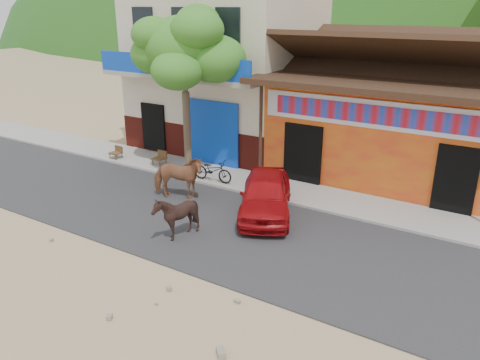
# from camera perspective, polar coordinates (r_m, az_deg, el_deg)

# --- Properties ---
(ground) EXTENTS (120.00, 120.00, 0.00)m
(ground) POSITION_cam_1_polar(r_m,az_deg,el_deg) (11.43, -5.59, -11.69)
(ground) COLOR #9E825B
(ground) RESTS_ON ground
(road) EXTENTS (60.00, 5.00, 0.04)m
(road) POSITION_cam_1_polar(r_m,az_deg,el_deg) (13.22, 0.95, -6.72)
(road) COLOR #28282B
(road) RESTS_ON ground
(sidewalk) EXTENTS (60.00, 2.00, 0.12)m
(sidewalk) POSITION_cam_1_polar(r_m,az_deg,el_deg) (16.04, 7.35, -1.63)
(sidewalk) COLOR gray
(sidewalk) RESTS_ON ground
(dance_club) EXTENTS (8.00, 6.00, 3.60)m
(dance_club) POSITION_cam_1_polar(r_m,az_deg,el_deg) (18.56, 18.49, 6.20)
(dance_club) COLOR orange
(dance_club) RESTS_ON ground
(cafe_building) EXTENTS (7.00, 6.00, 7.00)m
(cafe_building) POSITION_cam_1_polar(r_m,az_deg,el_deg) (21.17, -1.50, 13.60)
(cafe_building) COLOR beige
(cafe_building) RESTS_ON ground
(tree) EXTENTS (3.00, 3.00, 6.00)m
(tree) POSITION_cam_1_polar(r_m,az_deg,el_deg) (17.33, -6.65, 10.63)
(tree) COLOR #2D721E
(tree) RESTS_ON sidewalk
(cow_tan) EXTENTS (1.93, 1.42, 1.48)m
(cow_tan) POSITION_cam_1_polar(r_m,az_deg,el_deg) (15.45, -7.60, 0.34)
(cow_tan) COLOR #925B3A
(cow_tan) RESTS_ON road
(cow_dark) EXTENTS (1.55, 1.51, 1.30)m
(cow_dark) POSITION_cam_1_polar(r_m,az_deg,el_deg) (12.89, -7.79, -4.37)
(cow_dark) COLOR black
(cow_dark) RESTS_ON road
(red_car) EXTENTS (2.97, 4.02, 1.27)m
(red_car) POSITION_cam_1_polar(r_m,az_deg,el_deg) (14.24, 3.16, -1.75)
(red_car) COLOR #A00B0F
(red_car) RESTS_ON road
(scooter) EXTENTS (1.57, 0.63, 0.81)m
(scooter) POSITION_cam_1_polar(r_m,az_deg,el_deg) (16.74, -3.35, 1.18)
(scooter) COLOR black
(scooter) RESTS_ON sidewalk
(cafe_chair_left) EXTENTS (0.45, 0.45, 0.92)m
(cafe_chair_left) POSITION_cam_1_polar(r_m,az_deg,el_deg) (19.89, -14.97, 3.84)
(cafe_chair_left) COLOR #4F2E1A
(cafe_chair_left) RESTS_ON sidewalk
(cafe_chair_right) EXTENTS (0.49, 0.49, 0.99)m
(cafe_chair_right) POSITION_cam_1_polar(r_m,az_deg,el_deg) (18.74, -9.86, 3.33)
(cafe_chair_right) COLOR #4F341A
(cafe_chair_right) RESTS_ON sidewalk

